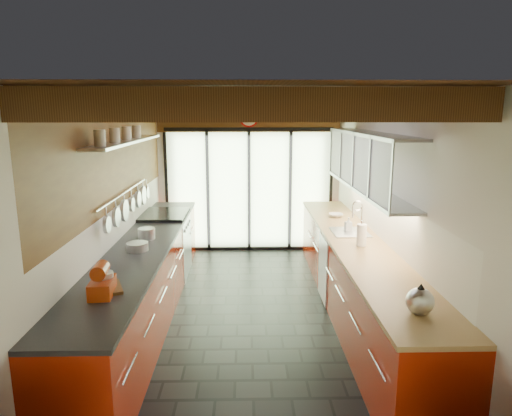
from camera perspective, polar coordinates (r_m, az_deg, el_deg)
name	(u,v)px	position (r m, az deg, el deg)	size (l,w,h in m)	color
ground	(251,314)	(5.76, -0.62, -13.10)	(5.50, 5.50, 0.00)	black
room_shell	(251,181)	(5.28, -0.66, 3.39)	(5.50, 5.50, 5.50)	silver
ceiling_beams	(250,110)	(5.60, -0.73, 12.18)	(3.14, 5.06, 4.90)	#593316
glass_door	(249,158)	(7.95, -0.88, 6.30)	(2.95, 0.10, 2.90)	#C6EAAD
left_counter	(145,279)	(5.71, -13.68, -8.67)	(0.68, 5.00, 0.92)	#991B06
range_stove	(166,244)	(7.06, -11.21, -4.50)	(0.66, 0.90, 0.97)	silver
right_counter	(356,278)	(5.74, 12.34, -8.50)	(0.68, 5.00, 0.92)	#991B06
sink_assembly	(351,230)	(5.96, 11.79, -2.67)	(0.45, 0.52, 0.43)	silver
upper_cabinets_right	(368,161)	(5.75, 13.78, 5.72)	(0.34, 3.00, 3.00)	silver
left_wall_fixtures	(129,167)	(5.73, -15.64, 4.94)	(0.28, 2.60, 0.96)	silver
stand_mixer	(102,282)	(4.09, -18.67, -8.76)	(0.21, 0.33, 0.29)	#B3360E
pot_large	(147,234)	(5.72, -13.52, -3.12)	(0.21, 0.21, 0.13)	silver
pot_small	(137,247)	(5.26, -14.61, -4.70)	(0.24, 0.24, 0.09)	silver
cutting_board	(107,288)	(4.23, -18.14, -9.51)	(0.24, 0.33, 0.03)	brown
kettle	(420,300)	(3.76, 19.82, -10.73)	(0.24, 0.28, 0.25)	silver
paper_towel	(362,235)	(5.38, 13.05, -3.35)	(0.15, 0.15, 0.30)	white
soap_bottle	(348,224)	(6.03, 11.47, -2.01)	(0.08, 0.08, 0.18)	silver
bowl	(336,215)	(6.82, 9.96, -0.90)	(0.20, 0.20, 0.05)	silver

